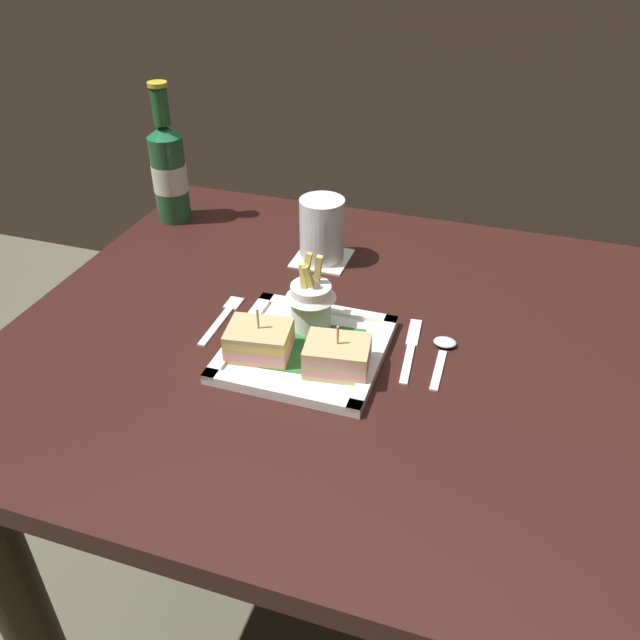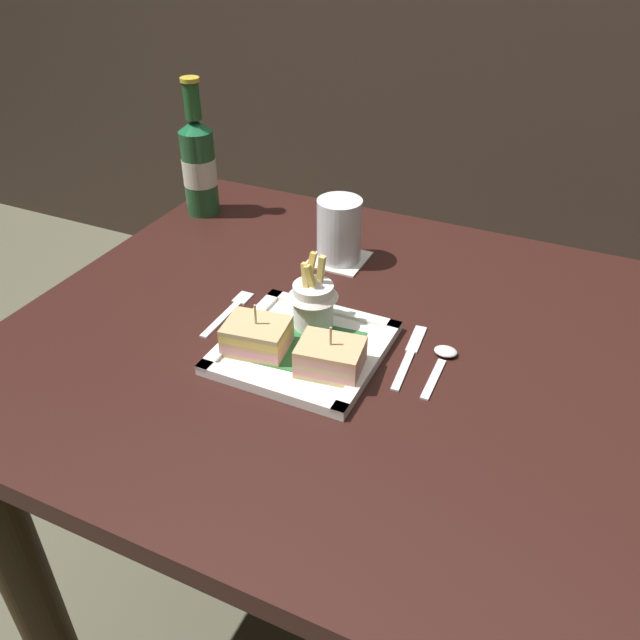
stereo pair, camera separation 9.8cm
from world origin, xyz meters
The scene contains 12 objects.
ground_plane centered at (0.00, 0.00, 0.00)m, with size 6.00×6.00×0.00m, color #595643.
dining_table centered at (0.00, 0.00, 0.57)m, with size 1.00×0.90×0.72m.
square_plate centered at (-0.02, -0.07, 0.73)m, with size 0.23×0.23×0.02m.
sandwich_half_left centered at (-0.08, -0.10, 0.75)m, with size 0.10×0.08×0.08m.
sandwich_half_right centered at (0.04, -0.10, 0.75)m, with size 0.10×0.08×0.07m.
fries_cup centered at (-0.03, -0.01, 0.78)m, with size 0.08×0.08×0.12m.
beer_bottle centered at (-0.44, 0.29, 0.83)m, with size 0.07×0.07×0.28m.
drink_coaster centered at (-0.09, 0.21, 0.72)m, with size 0.10×0.10×0.00m, color white.
water_glass centered at (-0.09, 0.21, 0.77)m, with size 0.08×0.08×0.12m.
fork centered at (-0.18, -0.02, 0.72)m, with size 0.02×0.14×0.00m.
knife centered at (0.12, -0.01, 0.72)m, with size 0.03×0.16×0.00m.
spoon centered at (0.17, 0.00, 0.73)m, with size 0.03×0.13×0.01m.
Camera 1 is at (0.24, -0.81, 1.32)m, focal length 36.69 mm.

